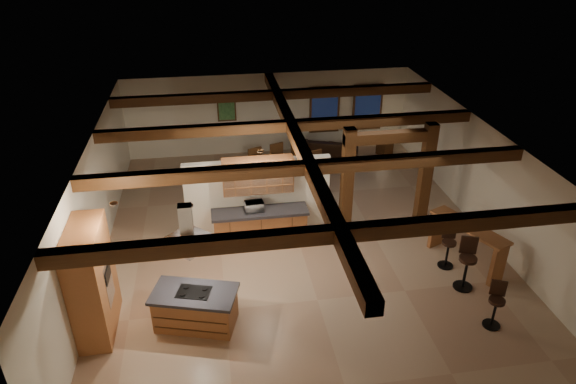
{
  "coord_description": "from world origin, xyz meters",
  "views": [
    {
      "loc": [
        -2.08,
        -11.29,
        7.63
      ],
      "look_at": [
        -0.2,
        0.5,
        1.21
      ],
      "focal_mm": 32.0,
      "sensor_mm": 36.0,
      "label": 1
    }
  ],
  "objects_px": {
    "kitchen_island": "(196,308)",
    "bar_counter": "(467,238)",
    "sofa": "(329,147)",
    "dining_table": "(285,177)"
  },
  "relations": [
    {
      "from": "kitchen_island",
      "to": "sofa",
      "type": "distance_m",
      "value": 9.37
    },
    {
      "from": "dining_table",
      "to": "bar_counter",
      "type": "height_order",
      "value": "bar_counter"
    },
    {
      "from": "kitchen_island",
      "to": "bar_counter",
      "type": "relative_size",
      "value": 0.91
    },
    {
      "from": "dining_table",
      "to": "sofa",
      "type": "xyz_separation_m",
      "value": [
        1.93,
        2.19,
        -0.05
      ]
    },
    {
      "from": "sofa",
      "to": "bar_counter",
      "type": "xyz_separation_m",
      "value": [
        1.84,
        -6.93,
        0.43
      ]
    },
    {
      "from": "sofa",
      "to": "dining_table",
      "type": "bearing_deg",
      "value": 67.22
    },
    {
      "from": "dining_table",
      "to": "kitchen_island",
      "type": "bearing_deg",
      "value": -132.5
    },
    {
      "from": "bar_counter",
      "to": "sofa",
      "type": "bearing_deg",
      "value": 104.85
    },
    {
      "from": "kitchen_island",
      "to": "dining_table",
      "type": "xyz_separation_m",
      "value": [
        2.79,
        5.9,
        -0.08
      ]
    },
    {
      "from": "kitchen_island",
      "to": "sofa",
      "type": "height_order",
      "value": "kitchen_island"
    }
  ]
}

